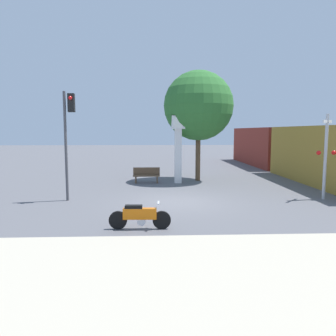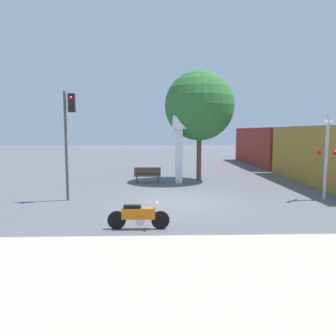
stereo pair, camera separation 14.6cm
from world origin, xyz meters
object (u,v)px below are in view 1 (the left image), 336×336
freight_train (288,150)px  bench (146,175)px  railroad_crossing_signal (326,153)px  traffic_light (68,127)px  street_tree (198,106)px  motorcycle (140,216)px  clock_tower (178,137)px

freight_train → bench: 11.80m
railroad_crossing_signal → bench: railroad_crossing_signal is taller
traffic_light → bench: 6.54m
traffic_light → bench: traffic_light is taller
traffic_light → railroad_crossing_signal: 11.57m
traffic_light → railroad_crossing_signal: bearing=-0.9°
railroad_crossing_signal → freight_train: bearing=76.5°
traffic_light → street_tree: (6.50, 5.76, 1.36)m
freight_train → traffic_light: 17.15m
motorcycle → street_tree: size_ratio=0.29×
clock_tower → traffic_light: bearing=-137.1°
freight_train → street_tree: 8.98m
clock_tower → bench: 2.97m
traffic_light → street_tree: 8.80m
traffic_light → freight_train: bearing=35.3°
bench → motorcycle: bearing=-90.0°
clock_tower → freight_train: bearing=30.1°
motorcycle → traffic_light: size_ratio=0.41×
railroad_crossing_signal → bench: bearing=148.2°
motorcycle → street_tree: street_tree is taller
street_tree → freight_train: bearing=29.0°
street_tree → bench: street_tree is taller
motorcycle → street_tree: (3.22, 10.23, 4.23)m
street_tree → bench: size_ratio=4.25×
clock_tower → traffic_light: (-5.19, -4.82, 0.51)m
traffic_light → bench: size_ratio=3.01×
railroad_crossing_signal → bench: 9.80m
traffic_light → street_tree: size_ratio=0.71×
traffic_light → railroad_crossing_signal: (11.51, -0.18, -1.17)m
railroad_crossing_signal → clock_tower: bearing=141.7°
motorcycle → traffic_light: 6.24m
motorcycle → traffic_light: bearing=128.2°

